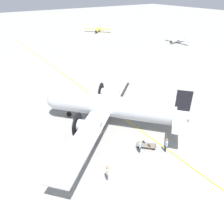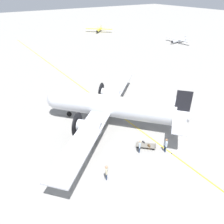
% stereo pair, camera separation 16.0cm
% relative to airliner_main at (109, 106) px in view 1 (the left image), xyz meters
% --- Properties ---
extents(ground_plane, '(300.00, 300.00, 0.00)m').
position_rel_airliner_main_xyz_m(ground_plane, '(-0.31, -0.27, -2.51)').
color(ground_plane, gray).
extents(apron_line_eastwest, '(120.00, 0.16, 0.01)m').
position_rel_airliner_main_xyz_m(apron_line_eastwest, '(-0.31, -2.26, -2.51)').
color(apron_line_eastwest, gold).
rests_on(apron_line_eastwest, ground_plane).
extents(apron_line_northsouth, '(0.16, 120.00, 0.01)m').
position_rel_airliner_main_xyz_m(apron_line_northsouth, '(-9.25, -0.27, -2.51)').
color(apron_line_northsouth, silver).
rests_on(apron_line_northsouth, ground_plane).
extents(airliner_main, '(20.46, 22.13, 5.77)m').
position_rel_airliner_main_xyz_m(airliner_main, '(0.00, 0.00, 0.00)').
color(airliner_main, silver).
rests_on(airliner_main, ground_plane).
extents(crew_foreground, '(0.48, 0.38, 1.68)m').
position_rel_airliner_main_xyz_m(crew_foreground, '(-8.25, 5.71, -1.48)').
color(crew_foreground, navy).
rests_on(crew_foreground, ground_plane).
extents(passenger_boarding, '(0.38, 0.46, 1.64)m').
position_rel_airliner_main_xyz_m(passenger_boarding, '(-7.04, 0.58, -1.51)').
color(passenger_boarding, navy).
rests_on(passenger_boarding, ground_plane).
extents(ramp_agent, '(0.56, 0.35, 1.76)m').
position_rel_airliner_main_xyz_m(ramp_agent, '(-8.53, -1.88, -1.44)').
color(ramp_agent, navy).
rests_on(ramp_agent, ground_plane).
extents(suitcase_near_door, '(0.39, 0.13, 0.49)m').
position_rel_airliner_main_xyz_m(suitcase_near_door, '(-6.29, -0.66, -2.29)').
color(suitcase_near_door, '#232328').
rests_on(suitcase_near_door, ground_plane).
extents(suitcase_upright_spare, '(0.36, 0.13, 0.62)m').
position_rel_airliner_main_xyz_m(suitcase_upright_spare, '(-7.19, -0.68, -2.22)').
color(suitcase_upright_spare, brown).
rests_on(suitcase_upright_spare, ground_plane).
extents(baggage_cart, '(2.20, 2.18, 0.56)m').
position_rel_airliner_main_xyz_m(baggage_cart, '(-6.81, -0.61, -2.24)').
color(baggage_cart, '#6B665B').
rests_on(baggage_cart, ground_plane).
extents(light_aircraft_distant, '(8.16, 8.28, 2.02)m').
position_rel_airliner_main_xyz_m(light_aircraft_distant, '(56.42, -32.35, -1.68)').
color(light_aircraft_distant, yellow).
rests_on(light_aircraft_distant, ground_plane).
extents(light_aircraft_taxiing, '(9.24, 6.83, 1.82)m').
position_rel_airliner_main_xyz_m(light_aircraft_taxiing, '(26.40, -43.78, -1.73)').
color(light_aircraft_taxiing, '#B7BCC6').
rests_on(light_aircraft_taxiing, ground_plane).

